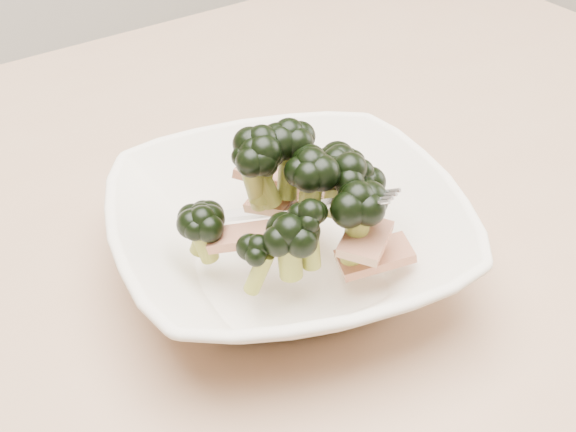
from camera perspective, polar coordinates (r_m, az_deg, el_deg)
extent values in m
cube|color=tan|center=(0.66, -4.62, -2.32)|extent=(1.20, 0.80, 0.04)
cylinder|color=tan|center=(1.38, 8.04, 1.16)|extent=(0.06, 0.06, 0.71)
imported|color=#F3E4CD|center=(0.58, 0.00, -1.49)|extent=(0.32, 0.32, 0.06)
cylinder|color=olive|center=(0.55, 1.64, 1.75)|extent=(0.02, 0.02, 0.03)
ellipsoid|color=black|center=(0.54, 1.68, 3.70)|extent=(0.04, 0.04, 0.03)
cylinder|color=olive|center=(0.57, -5.99, -1.91)|extent=(0.02, 0.02, 0.03)
ellipsoid|color=black|center=(0.56, -6.12, -0.27)|extent=(0.03, 0.03, 0.03)
cylinder|color=olive|center=(0.53, 0.12, -2.97)|extent=(0.02, 0.02, 0.03)
ellipsoid|color=black|center=(0.52, 0.13, -1.12)|extent=(0.04, 0.04, 0.03)
cylinder|color=olive|center=(0.58, 5.13, 0.34)|extent=(0.02, 0.02, 0.04)
ellipsoid|color=black|center=(0.56, 5.26, 2.45)|extent=(0.03, 0.03, 0.03)
cylinder|color=olive|center=(0.58, 3.81, 1.69)|extent=(0.01, 0.02, 0.04)
ellipsoid|color=black|center=(0.57, 3.90, 3.61)|extent=(0.03, 0.03, 0.03)
cylinder|color=olive|center=(0.59, 3.64, 1.84)|extent=(0.02, 0.02, 0.04)
ellipsoid|color=black|center=(0.57, 3.74, 3.95)|extent=(0.04, 0.04, 0.03)
cylinder|color=olive|center=(0.58, 3.46, 1.71)|extent=(0.02, 0.02, 0.04)
ellipsoid|color=black|center=(0.57, 3.55, 3.76)|extent=(0.04, 0.04, 0.03)
cylinder|color=olive|center=(0.54, 1.57, -1.90)|extent=(0.01, 0.02, 0.04)
ellipsoid|color=black|center=(0.52, 1.61, 0.22)|extent=(0.03, 0.03, 0.03)
cylinder|color=olive|center=(0.56, -1.78, 2.37)|extent=(0.03, 0.02, 0.04)
ellipsoid|color=black|center=(0.55, -1.82, 4.52)|extent=(0.04, 0.04, 0.03)
cylinder|color=olive|center=(0.57, 4.29, 0.93)|extent=(0.03, 0.03, 0.05)
ellipsoid|color=black|center=(0.55, 4.42, 3.32)|extent=(0.04, 0.04, 0.03)
cylinder|color=olive|center=(0.55, 4.82, -1.54)|extent=(0.02, 0.02, 0.05)
ellipsoid|color=black|center=(0.53, 4.99, 1.22)|extent=(0.04, 0.04, 0.03)
cylinder|color=olive|center=(0.57, 0.06, 3.41)|extent=(0.03, 0.02, 0.05)
ellipsoid|color=black|center=(0.56, 0.06, 5.86)|extent=(0.04, 0.04, 0.03)
cylinder|color=olive|center=(0.56, -2.36, 2.17)|extent=(0.03, 0.02, 0.05)
ellipsoid|color=black|center=(0.54, -2.43, 4.61)|extent=(0.04, 0.04, 0.03)
cylinder|color=olive|center=(0.56, -1.82, 3.01)|extent=(0.03, 0.02, 0.05)
ellipsoid|color=black|center=(0.55, -1.87, 5.38)|extent=(0.04, 0.04, 0.03)
cylinder|color=olive|center=(0.54, -2.08, -4.02)|extent=(0.02, 0.02, 0.04)
ellipsoid|color=black|center=(0.52, -2.13, -2.19)|extent=(0.03, 0.03, 0.02)
cylinder|color=olive|center=(0.58, -6.05, -1.54)|extent=(0.02, 0.02, 0.03)
ellipsoid|color=black|center=(0.57, -6.17, -0.04)|extent=(0.03, 0.03, 0.03)
cube|color=maroon|center=(0.55, -3.00, -1.42)|extent=(0.05, 0.05, 0.02)
cube|color=maroon|center=(0.61, -1.38, 2.76)|extent=(0.05, 0.05, 0.02)
cube|color=maroon|center=(0.57, 6.18, -2.86)|extent=(0.06, 0.05, 0.02)
cube|color=maroon|center=(0.55, 5.54, -1.62)|extent=(0.05, 0.05, 0.01)
cube|color=maroon|center=(0.60, 1.31, 1.98)|extent=(0.05, 0.04, 0.02)
cube|color=maroon|center=(0.60, -0.60, 1.71)|extent=(0.06, 0.05, 0.02)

